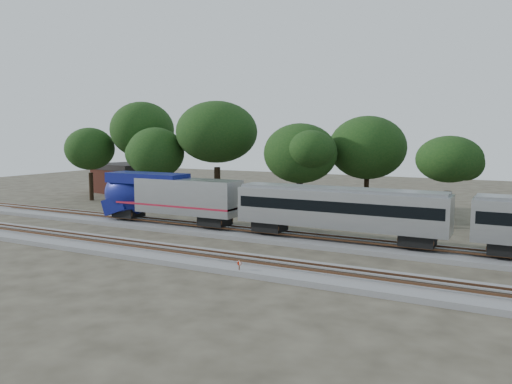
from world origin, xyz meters
TOP-DOWN VIEW (x-y plane):
  - ground at (0.00, 0.00)m, footprint 160.00×160.00m
  - track_far at (0.00, 6.00)m, footprint 160.00×5.00m
  - track_near at (0.00, -4.00)m, footprint 160.00×5.00m
  - switch_stand_red at (6.85, -6.12)m, footprint 0.32×0.06m
  - switch_stand_white at (6.82, -6.10)m, footprint 0.32×0.14m
  - switch_lever at (5.43, -5.84)m, footprint 0.53×0.35m
  - brick_building at (-33.77, 27.56)m, footprint 11.37×9.13m
  - tree_0 at (-31.72, 18.04)m, footprint 7.68×7.68m
  - tree_1 at (-24.62, 21.35)m, footprint 10.47×10.47m
  - tree_2 at (-19.40, 17.71)m, footprint 7.32×7.32m
  - tree_3 at (-11.43, 20.42)m, footprint 10.12×10.12m
  - tree_4 at (0.71, 19.44)m, footprint 7.56×7.56m
  - tree_5 at (7.03, 25.90)m, footprint 8.16×8.16m
  - tree_6 at (17.31, 19.20)m, footprint 7.25×7.25m

SIDE VIEW (x-z plane):
  - ground at x=0.00m, z-range 0.00..0.00m
  - switch_lever at x=5.43m, z-range 0.00..0.30m
  - track_far at x=0.00m, z-range -0.16..0.57m
  - track_near at x=0.00m, z-range -0.16..0.57m
  - switch_stand_red at x=6.85m, z-range 0.14..1.16m
  - switch_stand_white at x=6.82m, z-range 0.14..1.18m
  - brick_building at x=-33.77m, z-range 0.02..4.84m
  - tree_6 at x=17.31m, z-range 2.00..12.22m
  - tree_2 at x=-19.40m, z-range 2.02..12.33m
  - tree_4 at x=0.71m, z-range 2.09..12.74m
  - tree_0 at x=-31.72m, z-range 2.12..12.95m
  - tree_5 at x=7.03m, z-range 2.26..13.76m
  - tree_3 at x=-11.43m, z-range 2.81..17.08m
  - tree_1 at x=-24.62m, z-range 2.91..17.67m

